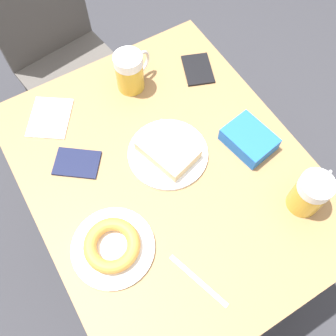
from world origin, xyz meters
TOP-DOWN VIEW (x-y plane):
  - ground_plane at (0.00, 0.00)m, footprint 8.00×8.00m
  - table at (0.00, 0.00)m, footprint 0.75×0.94m
  - chair at (-0.04, 0.82)m, footprint 0.45×0.45m
  - plate_with_cake at (0.03, 0.05)m, footprint 0.23×0.23m
  - plate_with_donut at (-0.23, -0.12)m, footprint 0.21×0.21m
  - beer_mug_left at (0.06, 0.32)m, footprint 0.13×0.09m
  - beer_mug_center at (0.26, -0.27)m, footprint 0.13×0.09m
  - napkin_folded at (-0.21, 0.34)m, footprint 0.18×0.19m
  - fork at (-0.09, -0.30)m, footprint 0.07×0.17m
  - passport_near_edge at (-0.21, 0.15)m, footprint 0.15×0.15m
  - passport_far_edge at (0.27, 0.27)m, footprint 0.13×0.15m
  - blue_pouch at (0.25, -0.04)m, footprint 0.13×0.16m

SIDE VIEW (x-z plane):
  - ground_plane at x=0.00m, z-range 0.00..0.00m
  - chair at x=-0.04m, z-range 0.10..0.99m
  - table at x=0.00m, z-range 0.31..1.09m
  - fork at x=-0.09m, z-range 0.78..0.78m
  - napkin_folded at x=-0.21m, z-range 0.78..0.78m
  - passport_near_edge at x=-0.21m, z-range 0.78..0.78m
  - passport_far_edge at x=0.27m, z-range 0.78..0.78m
  - plate_with_cake at x=0.03m, z-range 0.77..0.82m
  - plate_with_donut at x=-0.23m, z-range 0.77..0.82m
  - blue_pouch at x=0.25m, z-range 0.78..0.82m
  - beer_mug_left at x=0.06m, z-range 0.78..0.91m
  - beer_mug_center at x=0.26m, z-range 0.78..0.91m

